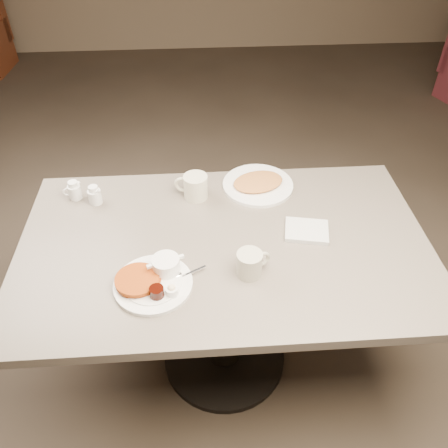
{
  "coord_description": "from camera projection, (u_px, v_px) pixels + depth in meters",
  "views": [
    {
      "loc": [
        -0.09,
        -1.21,
        1.9
      ],
      "look_at": [
        0.0,
        0.02,
        0.82
      ],
      "focal_mm": 36.7,
      "sensor_mm": 36.0,
      "label": 1
    }
  ],
  "objects": [
    {
      "name": "main_plate",
      "position": [
        154.0,
        279.0,
        1.51
      ],
      "size": [
        0.35,
        0.33,
        0.07
      ],
      "color": "white",
      "rests_on": "diner_table"
    },
    {
      "name": "coffee_mug_near",
      "position": [
        250.0,
        263.0,
        1.53
      ],
      "size": [
        0.13,
        0.11,
        0.09
      ],
      "color": "beige",
      "rests_on": "diner_table"
    },
    {
      "name": "creamer_right",
      "position": [
        95.0,
        195.0,
        1.82
      ],
      "size": [
        0.07,
        0.07,
        0.08
      ],
      "color": "white",
      "rests_on": "diner_table"
    },
    {
      "name": "coffee_mug_far",
      "position": [
        195.0,
        187.0,
        1.84
      ],
      "size": [
        0.15,
        0.12,
        0.1
      ],
      "color": "silver",
      "rests_on": "diner_table"
    },
    {
      "name": "napkin",
      "position": [
        307.0,
        231.0,
        1.7
      ],
      "size": [
        0.18,
        0.16,
        0.02
      ],
      "color": "silver",
      "rests_on": "diner_table"
    },
    {
      "name": "hash_plate",
      "position": [
        258.0,
        184.0,
        1.92
      ],
      "size": [
        0.37,
        0.37,
        0.04
      ],
      "color": "white",
      "rests_on": "diner_table"
    },
    {
      "name": "diner_table",
      "position": [
        224.0,
        274.0,
        1.78
      ],
      "size": [
        1.5,
        0.9,
        0.75
      ],
      "color": "slate",
      "rests_on": "ground"
    },
    {
      "name": "creamer_left",
      "position": [
        74.0,
        191.0,
        1.85
      ],
      "size": [
        0.08,
        0.06,
        0.08
      ],
      "color": "white",
      "rests_on": "diner_table"
    },
    {
      "name": "room",
      "position": [
        225.0,
        68.0,
        1.24
      ],
      "size": [
        7.04,
        8.04,
        2.84
      ],
      "color": "#4C3F33",
      "rests_on": "ground"
    }
  ]
}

